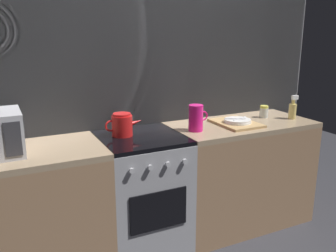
% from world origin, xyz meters
% --- Properties ---
extents(ground_plane, '(8.00, 8.00, 0.00)m').
position_xyz_m(ground_plane, '(0.00, 0.00, 0.00)').
color(ground_plane, '#2D2D33').
extents(back_wall, '(3.60, 0.05, 2.40)m').
position_xyz_m(back_wall, '(0.00, 0.32, 1.20)').
color(back_wall, gray).
rests_on(back_wall, ground_plane).
extents(counter_left, '(1.20, 0.60, 0.90)m').
position_xyz_m(counter_left, '(-0.90, 0.00, 0.45)').
color(counter_left, '#997251').
rests_on(counter_left, ground_plane).
extents(stove_unit, '(0.60, 0.63, 0.90)m').
position_xyz_m(stove_unit, '(-0.00, -0.00, 0.45)').
color(stove_unit, '#9E9EA3').
rests_on(stove_unit, ground_plane).
extents(counter_right, '(1.20, 0.60, 0.90)m').
position_xyz_m(counter_right, '(0.90, 0.00, 0.45)').
color(counter_right, '#997251').
rests_on(counter_right, ground_plane).
extents(kettle, '(0.28, 0.15, 0.17)m').
position_xyz_m(kettle, '(-0.12, 0.07, 0.98)').
color(kettle, red).
rests_on(kettle, stove_unit).
extents(pitcher, '(0.16, 0.11, 0.20)m').
position_xyz_m(pitcher, '(0.43, -0.05, 1.00)').
color(pitcher, '#E5197A').
rests_on(pitcher, counter_right).
extents(dish_pile, '(0.30, 0.40, 0.06)m').
position_xyz_m(dish_pile, '(0.82, -0.03, 0.92)').
color(dish_pile, tan).
rests_on(dish_pile, counter_right).
extents(spice_jar, '(0.08, 0.08, 0.10)m').
position_xyz_m(spice_jar, '(1.18, 0.07, 0.95)').
color(spice_jar, silver).
rests_on(spice_jar, counter_right).
extents(spray_bottle, '(0.08, 0.06, 0.20)m').
position_xyz_m(spray_bottle, '(1.37, -0.08, 0.98)').
color(spray_bottle, '#E5CC72').
rests_on(spray_bottle, counter_right).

